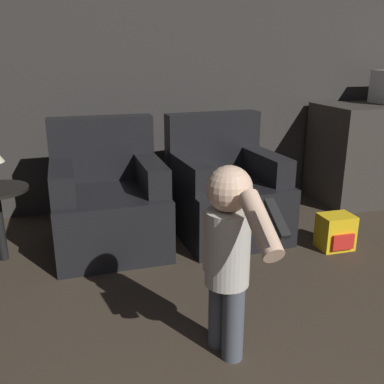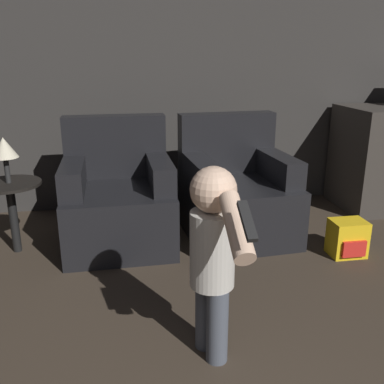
% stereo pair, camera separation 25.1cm
% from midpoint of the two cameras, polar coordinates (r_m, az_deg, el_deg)
% --- Properties ---
extents(wall_back, '(8.40, 0.05, 2.60)m').
position_cam_midpoint_polar(wall_back, '(3.92, -9.73, 16.49)').
color(wall_back, '#33302D').
rests_on(wall_back, ground_plane).
extents(armchair_left, '(0.80, 0.82, 0.93)m').
position_cam_midpoint_polar(armchair_left, '(3.23, -13.27, -1.49)').
color(armchair_left, black).
rests_on(armchair_left, ground_plane).
extents(armchair_right, '(0.84, 0.86, 0.93)m').
position_cam_midpoint_polar(armchair_right, '(3.38, 2.34, -0.17)').
color(armchair_right, black).
rests_on(armchair_right, ground_plane).
extents(person_toddler, '(0.20, 0.62, 0.93)m').
position_cam_midpoint_polar(person_toddler, '(1.92, 1.12, -7.66)').
color(person_toddler, '#474C56').
rests_on(person_toddler, ground_plane).
extents(toy_backpack, '(0.24, 0.21, 0.26)m').
position_cam_midpoint_polar(toy_backpack, '(3.29, 16.57, -5.19)').
color(toy_backpack, yellow).
rests_on(toy_backpack, ground_plane).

